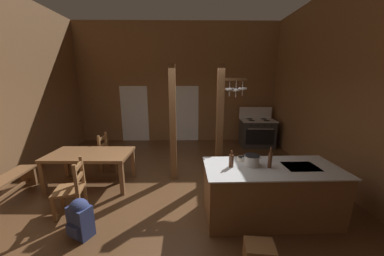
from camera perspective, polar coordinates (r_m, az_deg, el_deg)
name	(u,v)px	position (r m, az deg, el deg)	size (l,w,h in m)	color
ground_plane	(168,198)	(4.38, -6.65, -18.71)	(7.93, 8.60, 0.10)	brown
wall_back	(177,84)	(7.68, -4.11, 12.11)	(7.93, 0.14, 4.24)	brown
wall_right	(367,88)	(4.90, 40.61, 8.45)	(0.14, 8.60, 4.24)	brown
glazed_door_back_left	(135,114)	(7.95, -15.64, 3.77)	(1.00, 0.01, 2.05)	white
glazed_panel_back_right	(187,114)	(7.69, -1.35, 3.95)	(0.84, 0.01, 2.05)	white
kitchen_island	(270,192)	(3.79, 20.76, -16.28)	(2.18, 1.00, 0.90)	brown
stove_range	(257,132)	(7.49, 17.58, -1.18)	(1.17, 0.86, 1.32)	#313131
support_post_with_pot_rack	(221,120)	(4.58, 8.19, 2.32)	(0.64, 0.22, 2.59)	brown
support_post_center	(173,125)	(4.57, -5.32, 0.95)	(0.14, 0.14, 2.59)	brown
step_stool	(259,253)	(3.07, 18.20, -30.16)	(0.39, 0.32, 0.30)	olive
dining_table	(90,157)	(4.95, -26.44, -7.19)	(1.72, 0.93, 0.74)	brown
ladderback_chair_near_window	(72,188)	(4.19, -30.37, -14.28)	(0.53, 0.53, 0.95)	olive
ladderback_chair_by_post	(109,153)	(5.67, -22.07, -6.39)	(0.46, 0.46, 0.95)	olive
bench_along_left_wall	(8,184)	(5.44, -41.97, -11.49)	(0.44, 1.23, 0.44)	brown
backpack	(80,217)	(3.64, -28.70, -20.85)	(0.38, 0.38, 0.60)	navy
stockpot_on_counter	(252,160)	(3.51, 16.24, -8.61)	(0.32, 0.25, 0.18)	silver
mixing_bowl_on_counter	(242,159)	(3.70, 13.75, -8.29)	(0.17, 0.17, 0.06)	silver
bottle_tall_on_counter	(231,160)	(3.37, 10.86, -8.85)	(0.08, 0.08, 0.27)	#56331E
bottle_short_on_counter	(270,160)	(3.50, 20.87, -8.20)	(0.06, 0.06, 0.34)	#56331E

